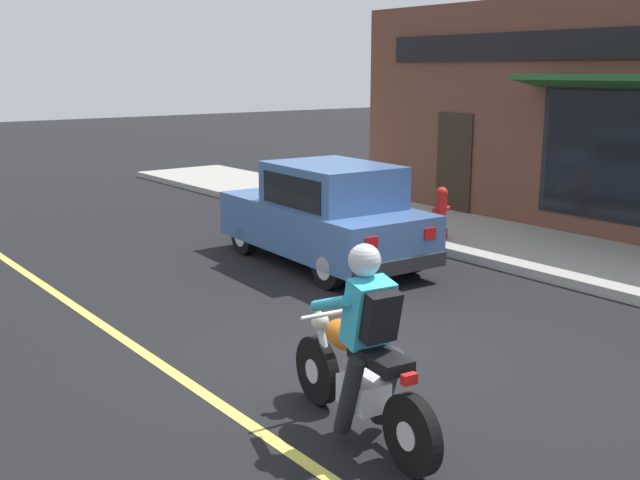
# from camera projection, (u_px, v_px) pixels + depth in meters

# --- Properties ---
(ground_plane) EXTENTS (80.00, 80.00, 0.00)m
(ground_plane) POSITION_uv_depth(u_px,v_px,m) (358.00, 353.00, 7.92)
(ground_plane) COLOR black
(sidewalk_curb) EXTENTS (2.60, 22.00, 0.14)m
(sidewalk_curb) POSITION_uv_depth(u_px,v_px,m) (468.00, 235.00, 13.30)
(sidewalk_curb) COLOR #9E9B93
(sidewalk_curb) RESTS_ON ground
(lane_stripe) EXTENTS (0.12, 19.80, 0.01)m
(lane_stripe) POSITION_uv_depth(u_px,v_px,m) (87.00, 315.00, 9.16)
(lane_stripe) COLOR #D1C64C
(lane_stripe) RESTS_ON ground
(storefront_building) EXTENTS (1.25, 11.48, 4.20)m
(storefront_building) POSITION_uv_depth(u_px,v_px,m) (611.00, 120.00, 12.48)
(storefront_building) COLOR brown
(storefront_building) RESTS_ON ground
(motorcycle_with_rider) EXTENTS (0.63, 2.01, 1.62)m
(motorcycle_with_rider) POSITION_uv_depth(u_px,v_px,m) (362.00, 358.00, 5.99)
(motorcycle_with_rider) COLOR black
(motorcycle_with_rider) RESTS_ON ground
(car_hatchback) EXTENTS (1.88, 3.88, 1.57)m
(car_hatchback) POSITION_uv_depth(u_px,v_px,m) (325.00, 215.00, 11.40)
(car_hatchback) COLOR black
(car_hatchback) RESTS_ON ground
(fire_hydrant) EXTENTS (0.36, 0.24, 0.88)m
(fire_hydrant) POSITION_uv_depth(u_px,v_px,m) (441.00, 213.00, 12.60)
(fire_hydrant) COLOR red
(fire_hydrant) RESTS_ON sidewalk_curb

